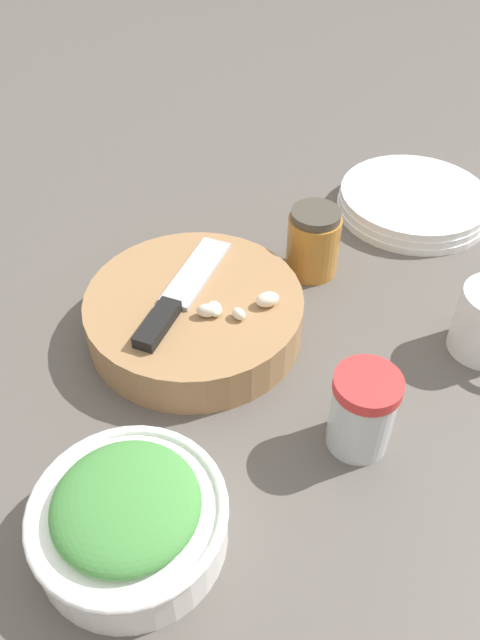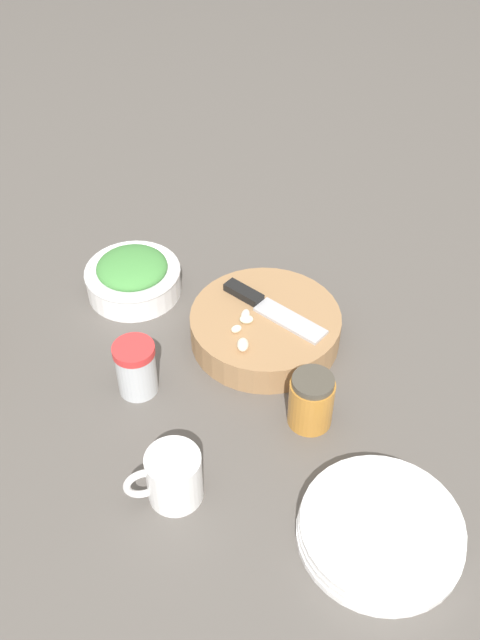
# 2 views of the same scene
# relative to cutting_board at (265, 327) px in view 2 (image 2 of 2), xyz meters

# --- Properties ---
(ground_plane) EXTENTS (5.00, 5.00, 0.00)m
(ground_plane) POSITION_rel_cutting_board_xyz_m (-0.02, 0.11, -0.02)
(ground_plane) COLOR #56514C
(cutting_board) EXTENTS (0.23, 0.23, 0.05)m
(cutting_board) POSITION_rel_cutting_board_xyz_m (0.00, 0.00, 0.00)
(cutting_board) COLOR #9E754C
(cutting_board) RESTS_ON ground_plane
(chef_knife) EXTENTS (0.18, 0.07, 0.01)m
(chef_knife) POSITION_rel_cutting_board_xyz_m (0.01, -0.01, 0.03)
(chef_knife) COLOR black
(chef_knife) RESTS_ON cutting_board
(garlic_cloves) EXTENTS (0.08, 0.07, 0.02)m
(garlic_cloves) POSITION_rel_cutting_board_xyz_m (-0.01, 0.05, 0.03)
(garlic_cloves) COLOR silver
(garlic_cloves) RESTS_ON cutting_board
(herb_bowl) EXTENTS (0.16, 0.16, 0.07)m
(herb_bowl) POSITION_rel_cutting_board_xyz_m (0.22, 0.11, 0.01)
(herb_bowl) COLOR white
(herb_bowl) RESTS_ON ground_plane
(spice_jar) EXTENTS (0.06, 0.06, 0.09)m
(spice_jar) POSITION_rel_cutting_board_xyz_m (0.02, 0.21, 0.02)
(spice_jar) COLOR silver
(spice_jar) RESTS_ON ground_plane
(coffee_mug) EXTENTS (0.07, 0.10, 0.08)m
(coffee_mug) POSITION_rel_cutting_board_xyz_m (-0.16, 0.26, 0.01)
(coffee_mug) COLOR white
(coffee_mug) RESTS_ON ground_plane
(plate_stack) EXTENTS (0.20, 0.20, 0.03)m
(plate_stack) POSITION_rel_cutting_board_xyz_m (-0.35, 0.09, -0.01)
(plate_stack) COLOR white
(plate_stack) RESTS_ON ground_plane
(honey_jar) EXTENTS (0.06, 0.06, 0.08)m
(honey_jar) POSITION_rel_cutting_board_xyz_m (-0.17, 0.05, 0.02)
(honey_jar) COLOR #BC7A2D
(honey_jar) RESTS_ON ground_plane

